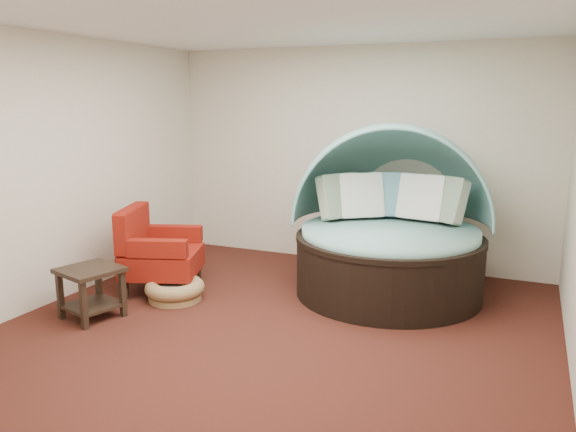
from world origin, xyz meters
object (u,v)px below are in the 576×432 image
at_px(canopy_daybed, 390,215).
at_px(side_table, 91,286).
at_px(red_armchair, 157,252).
at_px(pet_basket, 175,290).

distance_m(canopy_daybed, side_table, 3.23).
height_order(red_armchair, side_table, red_armchair).
bearing_deg(canopy_daybed, side_table, -154.91).
bearing_deg(red_armchair, pet_basket, -49.06).
height_order(canopy_daybed, side_table, canopy_daybed).
bearing_deg(side_table, canopy_daybed, 38.36).
distance_m(red_armchair, side_table, 0.97).
bearing_deg(side_table, red_armchair, 84.93).
xyz_separation_m(pet_basket, side_table, (-0.46, -0.74, 0.21)).
xyz_separation_m(pet_basket, red_armchair, (-0.38, 0.21, 0.32)).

